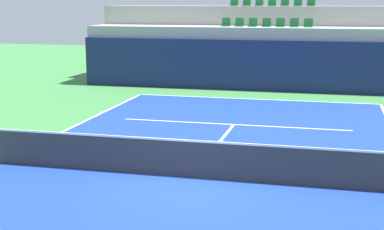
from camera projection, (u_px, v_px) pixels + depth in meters
ground_plane at (191, 178)px, 14.22m from camera, size 80.00×80.00×0.00m
court_surface at (191, 178)px, 14.22m from camera, size 11.00×24.00×0.01m
baseline_far at (254, 99)px, 25.59m from camera, size 11.00×0.10×0.00m
service_line_far at (234, 125)px, 20.31m from camera, size 8.26×0.10×0.00m
centre_service_line at (216, 146)px, 17.26m from camera, size 0.10×6.40×0.00m
back_wall at (262, 66)px, 27.79m from camera, size 18.57×0.30×2.50m
stands_tier_lower at (265, 57)px, 29.02m from camera, size 18.57×2.40×3.09m
stands_tier_upper at (271, 44)px, 31.20m from camera, size 18.57×2.40×4.12m
seating_row_lower at (266, 24)px, 28.78m from camera, size 4.63×0.44×0.44m
seating_row_upper at (272, 4)px, 30.86m from camera, size 4.63×0.44×0.44m
tennis_net at (191, 158)px, 14.12m from camera, size 11.08×0.08×1.07m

